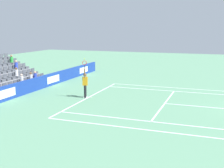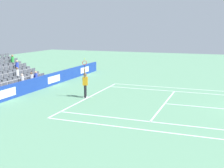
% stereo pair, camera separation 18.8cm
% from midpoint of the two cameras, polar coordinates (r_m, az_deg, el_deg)
% --- Properties ---
extents(line_baseline, '(10.97, 0.10, 0.01)m').
position_cam_midpoint_polar(line_baseline, '(21.67, -4.62, -2.48)').
color(line_baseline, white).
rests_on(line_baseline, ground).
extents(line_service, '(8.23, 0.10, 0.01)m').
position_cam_midpoint_polar(line_service, '(20.06, 9.82, -3.69)').
color(line_service, white).
rests_on(line_service, ground).
extents(line_centre_service, '(0.10, 6.40, 0.01)m').
position_cam_midpoint_polar(line_centre_service, '(19.77, 19.00, -4.34)').
color(line_centre_service, white).
rests_on(line_centre_service, ground).
extents(line_singles_sideline_left, '(0.10, 11.89, 0.01)m').
position_cam_midpoint_polar(line_singles_sideline_left, '(16.09, 8.75, -7.30)').
color(line_singles_sideline_left, white).
rests_on(line_singles_sideline_left, ground).
extents(line_singles_sideline_right, '(0.10, 11.89, 0.01)m').
position_cam_midpoint_polar(line_singles_sideline_right, '(23.96, 12.67, -1.43)').
color(line_singles_sideline_right, white).
rests_on(line_singles_sideline_right, ground).
extents(line_doubles_sideline_left, '(0.10, 11.89, 0.01)m').
position_cam_midpoint_polar(line_doubles_sideline_left, '(14.82, 7.68, -8.87)').
color(line_doubles_sideline_left, white).
rests_on(line_doubles_sideline_left, ground).
extents(line_doubles_sideline_right, '(0.10, 11.89, 0.01)m').
position_cam_midpoint_polar(line_doubles_sideline_right, '(25.29, 13.08, -0.81)').
color(line_doubles_sideline_right, white).
rests_on(line_doubles_sideline_right, ground).
extents(line_centre_mark, '(0.10, 0.20, 0.01)m').
position_cam_midpoint_polar(line_centre_mark, '(21.63, -4.38, -2.50)').
color(line_centre_mark, white).
rests_on(line_centre_mark, ground).
extents(sponsor_barrier, '(24.65, 0.22, 1.05)m').
position_cam_midpoint_polar(sponsor_barrier, '(24.01, -15.41, -0.26)').
color(sponsor_barrier, '#193899').
rests_on(sponsor_barrier, ground).
extents(tennis_player, '(0.54, 0.43, 2.85)m').
position_cam_midpoint_polar(tennis_player, '(21.31, -5.43, -0.00)').
color(tennis_player, black).
rests_on(tennis_player, ground).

